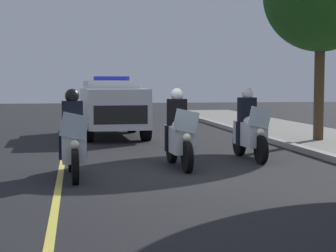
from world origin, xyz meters
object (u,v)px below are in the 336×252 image
at_px(police_motorcycle_lead_left, 73,142).
at_px(police_motorcycle_lead_right, 179,135).
at_px(police_motorcycle_trailing, 250,130).
at_px(police_suv, 112,105).

xyz_separation_m(police_motorcycle_lead_left, police_motorcycle_lead_right, (-0.97, 2.26, 0.00)).
relative_size(police_motorcycle_trailing, police_suv, 0.43).
relative_size(police_motorcycle_lead_left, police_motorcycle_lead_right, 1.00).
distance_m(police_motorcycle_lead_right, police_motorcycle_trailing, 2.12).
bearing_deg(police_motorcycle_lead_right, police_suv, -172.29).
distance_m(police_motorcycle_trailing, police_suv, 6.96).
height_order(police_motorcycle_lead_right, police_motorcycle_trailing, same).
height_order(police_motorcycle_lead_left, police_suv, police_suv).
bearing_deg(police_motorcycle_lead_left, police_suv, 171.24).
xyz_separation_m(police_motorcycle_lead_left, police_suv, (-8.25, 1.27, 0.37)).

